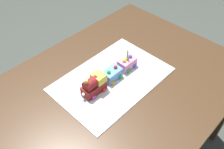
% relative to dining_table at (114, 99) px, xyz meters
% --- Properties ---
extents(dining_table, '(1.40, 1.00, 0.74)m').
position_rel_dining_table_xyz_m(dining_table, '(0.00, 0.00, 0.00)').
color(dining_table, '#4C331E').
rests_on(dining_table, ground).
extents(cake_board, '(0.60, 0.40, 0.00)m').
position_rel_dining_table_xyz_m(cake_board, '(0.03, 0.04, 0.11)').
color(cake_board, silver).
rests_on(cake_board, dining_table).
extents(cake_locomotive, '(0.14, 0.08, 0.12)m').
position_rel_dining_table_xyz_m(cake_locomotive, '(-0.10, 0.04, 0.16)').
color(cake_locomotive, maroon).
rests_on(cake_locomotive, cake_board).
extents(cake_car_hopper_sky_blue, '(0.10, 0.08, 0.07)m').
position_rel_dining_table_xyz_m(cake_car_hopper_sky_blue, '(0.03, 0.04, 0.14)').
color(cake_car_hopper_sky_blue, '#669EEA').
rests_on(cake_car_hopper_sky_blue, cake_board).
extents(cake_car_gondola_bubblegum, '(0.10, 0.08, 0.07)m').
position_rel_dining_table_xyz_m(cake_car_gondola_bubblegum, '(0.15, 0.04, 0.14)').
color(cake_car_gondola_bubblegum, pink).
rests_on(cake_car_gondola_bubblegum, cake_board).
extents(birthday_candle, '(0.01, 0.01, 0.05)m').
position_rel_dining_table_xyz_m(birthday_candle, '(0.15, 0.04, 0.21)').
color(birthday_candle, '#66D872').
rests_on(birthday_candle, cake_car_gondola_bubblegum).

